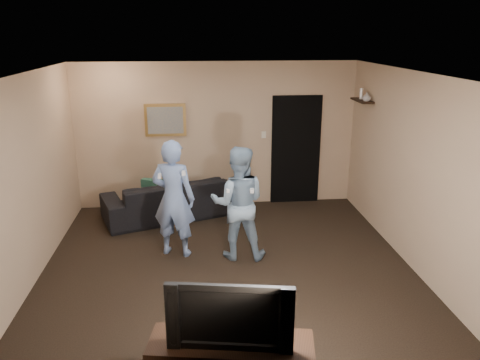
{
  "coord_description": "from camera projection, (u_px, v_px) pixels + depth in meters",
  "views": [
    {
      "loc": [
        -0.41,
        -5.75,
        3.09
      ],
      "look_at": [
        0.2,
        0.3,
        1.15
      ],
      "focal_mm": 35.0,
      "sensor_mm": 36.0,
      "label": 1
    }
  ],
  "objects": [
    {
      "name": "wall_front",
      "position": [
        250.0,
        271.0,
        3.66
      ],
      "size": [
        5.0,
        0.04,
        2.6
      ],
      "primitive_type": "cube",
      "color": "tan",
      "rests_on": "ground"
    },
    {
      "name": "light_switch",
      "position": [
        264.0,
        135.0,
        8.46
      ],
      "size": [
        0.08,
        0.02,
        0.12
      ],
      "primitive_type": "cube",
      "color": "silver",
      "rests_on": "wall_back"
    },
    {
      "name": "wall_back",
      "position": [
        217.0,
        135.0,
        8.4
      ],
      "size": [
        5.0,
        0.04,
        2.6
      ],
      "primitive_type": "cube",
      "color": "tan",
      "rests_on": "ground"
    },
    {
      "name": "sofa",
      "position": [
        171.0,
        198.0,
        8.09
      ],
      "size": [
        2.45,
        1.6,
        0.67
      ],
      "primitive_type": "imported",
      "rotation": [
        0.0,
        0.0,
        3.48
      ],
      "color": "black",
      "rests_on": "ground"
    },
    {
      "name": "wii_player_left",
      "position": [
        174.0,
        199.0,
        6.56
      ],
      "size": [
        0.71,
        0.58,
        1.69
      ],
      "color": "#718EC5",
      "rests_on": "ground"
    },
    {
      "name": "wall_shelf",
      "position": [
        362.0,
        101.0,
        7.76
      ],
      "size": [
        0.2,
        0.6,
        0.03
      ],
      "primitive_type": "cube",
      "color": "black",
      "rests_on": "wall_right"
    },
    {
      "name": "wall_right",
      "position": [
        413.0,
        171.0,
        6.27
      ],
      "size": [
        0.04,
        5.0,
        2.6
      ],
      "primitive_type": "cube",
      "color": "tan",
      "rests_on": "ground"
    },
    {
      "name": "shelf_vase",
      "position": [
        367.0,
        97.0,
        7.55
      ],
      "size": [
        0.17,
        0.17,
        0.14
      ],
      "primitive_type": "imported",
      "rotation": [
        0.0,
        0.0,
        -0.29
      ],
      "color": "#B3B3B8",
      "rests_on": "wall_shelf"
    },
    {
      "name": "television",
      "position": [
        231.0,
        311.0,
        3.98
      ],
      "size": [
        1.08,
        0.32,
        0.62
      ],
      "primitive_type": "imported",
      "rotation": [
        0.0,
        0.0,
        -0.17
      ],
      "color": "black",
      "rests_on": "tv_console"
    },
    {
      "name": "painting_frame",
      "position": [
        165.0,
        120.0,
        8.2
      ],
      "size": [
        0.72,
        0.05,
        0.57
      ],
      "primitive_type": "cube",
      "color": "olive",
      "rests_on": "wall_back"
    },
    {
      "name": "doorway",
      "position": [
        296.0,
        150.0,
        8.6
      ],
      "size": [
        0.9,
        0.06,
        2.0
      ],
      "primitive_type": "cube",
      "color": "black",
      "rests_on": "ground"
    },
    {
      "name": "ground",
      "position": [
        228.0,
        267.0,
        6.43
      ],
      "size": [
        5.0,
        5.0,
        0.0
      ],
      "primitive_type": "plane",
      "color": "black",
      "rests_on": "ground"
    },
    {
      "name": "painting_canvas",
      "position": [
        165.0,
        120.0,
        8.18
      ],
      "size": [
        0.62,
        0.01,
        0.47
      ],
      "primitive_type": "cube",
      "color": "slate",
      "rests_on": "painting_frame"
    },
    {
      "name": "shelf_figurine",
      "position": [
        361.0,
        94.0,
        7.79
      ],
      "size": [
        0.06,
        0.06,
        0.18
      ],
      "primitive_type": "cylinder",
      "color": "silver",
      "rests_on": "wall_shelf"
    },
    {
      "name": "wii_player_right",
      "position": [
        238.0,
        203.0,
        6.5
      ],
      "size": [
        0.86,
        0.72,
        1.62
      ],
      "color": "#7F9DB9",
      "rests_on": "ground"
    },
    {
      "name": "ceiling",
      "position": [
        226.0,
        74.0,
        5.64
      ],
      "size": [
        5.0,
        5.0,
        0.04
      ],
      "primitive_type": "cube",
      "color": "silver",
      "rests_on": "wall_back"
    },
    {
      "name": "wall_left",
      "position": [
        26.0,
        182.0,
        5.8
      ],
      "size": [
        0.04,
        5.0,
        2.6
      ],
      "primitive_type": "cube",
      "color": "tan",
      "rests_on": "ground"
    },
    {
      "name": "throw_pillow",
      "position": [
        153.0,
        190.0,
        8.02
      ],
      "size": [
        0.41,
        0.26,
        0.4
      ],
      "primitive_type": "cube",
      "rotation": [
        0.0,
        0.0,
        -0.37
      ],
      "color": "#18493A",
      "rests_on": "sofa"
    }
  ]
}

